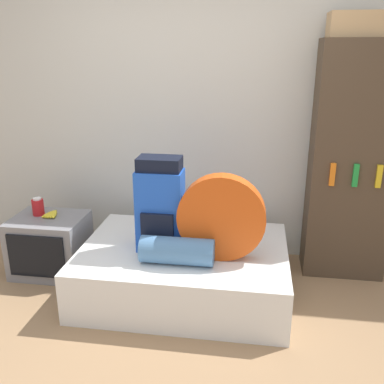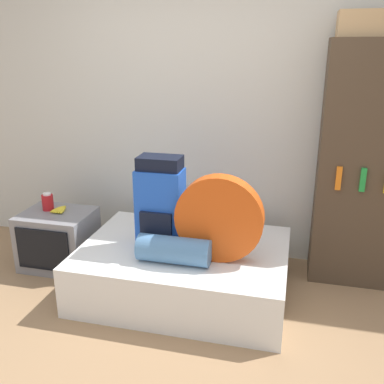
# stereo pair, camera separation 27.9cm
# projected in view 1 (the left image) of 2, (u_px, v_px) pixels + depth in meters

# --- Properties ---
(ground_plane) EXTENTS (16.00, 16.00, 0.00)m
(ground_plane) POSITION_uv_depth(u_px,v_px,m) (158.00, 369.00, 2.59)
(ground_plane) COLOR #997551
(wall_back) EXTENTS (8.00, 0.05, 2.60)m
(wall_back) POSITION_uv_depth(u_px,v_px,m) (197.00, 113.00, 3.76)
(wall_back) COLOR silver
(wall_back) RESTS_ON ground_plane
(bed) EXTENTS (1.58, 1.15, 0.39)m
(bed) POSITION_uv_depth(u_px,v_px,m) (184.00, 269.00, 3.36)
(bed) COLOR white
(bed) RESTS_ON ground_plane
(backpack) EXTENTS (0.34, 0.25, 0.71)m
(backpack) POSITION_uv_depth(u_px,v_px,m) (160.00, 206.00, 3.16)
(backpack) COLOR blue
(backpack) RESTS_ON bed
(tent_bag) EXTENTS (0.63, 0.13, 0.63)m
(tent_bag) POSITION_uv_depth(u_px,v_px,m) (221.00, 217.00, 3.03)
(tent_bag) COLOR #D14C14
(tent_bag) RESTS_ON bed
(sleeping_roll) EXTENTS (0.52, 0.20, 0.20)m
(sleeping_roll) POSITION_uv_depth(u_px,v_px,m) (177.00, 251.00, 3.02)
(sleeping_roll) COLOR teal
(sleeping_roll) RESTS_ON bed
(television) EXTENTS (0.60, 0.49, 0.50)m
(television) POSITION_uv_depth(u_px,v_px,m) (50.00, 245.00, 3.65)
(television) COLOR gray
(television) RESTS_ON ground_plane
(canister) EXTENTS (0.10, 0.10, 0.15)m
(canister) POSITION_uv_depth(u_px,v_px,m) (38.00, 207.00, 3.62)
(canister) COLOR #B2191E
(canister) RESTS_ON television
(banana_bunch) EXTENTS (0.13, 0.18, 0.03)m
(banana_bunch) POSITION_uv_depth(u_px,v_px,m) (52.00, 214.00, 3.61)
(banana_bunch) COLOR yellow
(banana_bunch) RESTS_ON television
(bookshelf) EXTENTS (0.65, 0.37, 1.92)m
(bookshelf) POSITION_uv_depth(u_px,v_px,m) (351.00, 164.00, 3.45)
(bookshelf) COLOR #473828
(bookshelf) RESTS_ON ground_plane
(cardboard_box) EXTENTS (0.40, 0.26, 0.18)m
(cardboard_box) POSITION_uv_depth(u_px,v_px,m) (356.00, 25.00, 3.15)
(cardboard_box) COLOR tan
(cardboard_box) RESTS_ON bookshelf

